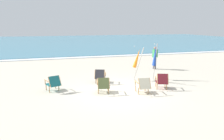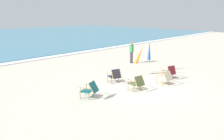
% 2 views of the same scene
% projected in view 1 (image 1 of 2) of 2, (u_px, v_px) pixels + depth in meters
% --- Properties ---
extents(ground_plane, '(80.00, 80.00, 0.00)m').
position_uv_depth(ground_plane, '(119.00, 91.00, 9.70)').
color(ground_plane, beige).
extents(sea, '(80.00, 40.00, 0.10)m').
position_uv_depth(sea, '(71.00, 41.00, 38.88)').
color(sea, teal).
rests_on(sea, ground).
extents(surf_band, '(80.00, 1.10, 0.06)m').
position_uv_depth(surf_band, '(86.00, 57.00, 19.82)').
color(surf_band, white).
rests_on(surf_band, ground).
extents(beach_chair_mid_center, '(0.77, 0.84, 0.81)m').
position_uv_depth(beach_chair_mid_center, '(162.00, 81.00, 9.89)').
color(beach_chair_mid_center, maroon).
rests_on(beach_chair_mid_center, ground).
extents(beach_chair_front_right, '(0.78, 0.89, 0.79)m').
position_uv_depth(beach_chair_front_right, '(100.00, 76.00, 10.90)').
color(beach_chair_front_right, '#28282D').
rests_on(beach_chair_front_right, ground).
extents(beach_chair_front_left, '(0.64, 0.81, 0.78)m').
position_uv_depth(beach_chair_front_left, '(143.00, 85.00, 9.20)').
color(beach_chair_front_left, beige).
rests_on(beach_chair_front_left, ground).
extents(beach_chair_far_center, '(0.70, 0.85, 0.78)m').
position_uv_depth(beach_chair_far_center, '(103.00, 85.00, 9.26)').
color(beach_chair_far_center, '#515B33').
rests_on(beach_chair_far_center, ground).
extents(beach_chair_back_left, '(0.81, 0.92, 0.78)m').
position_uv_depth(beach_chair_back_left, '(53.00, 83.00, 9.54)').
color(beach_chair_back_left, '#196066').
rests_on(beach_chair_back_left, ground).
extents(umbrella_furled_orange, '(0.40, 0.86, 1.99)m').
position_uv_depth(umbrella_furled_orange, '(137.00, 58.00, 11.17)').
color(umbrella_furled_orange, '#B7B2A8').
rests_on(umbrella_furled_orange, ground).
extents(umbrella_furled_blue, '(0.43, 0.38, 2.11)m').
position_uv_depth(umbrella_furled_blue, '(155.00, 56.00, 11.50)').
color(umbrella_furled_blue, '#B7B2A8').
rests_on(umbrella_furled_blue, ground).
extents(person_near_chairs, '(0.38, 0.27, 1.63)m').
position_uv_depth(person_near_chairs, '(155.00, 58.00, 14.33)').
color(person_near_chairs, '#383842').
rests_on(person_near_chairs, ground).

